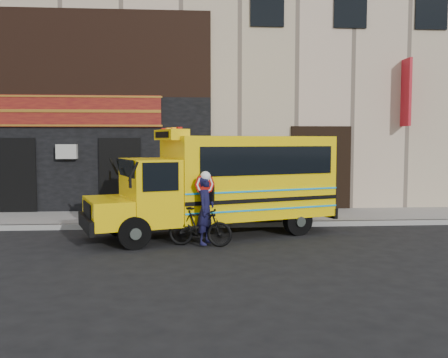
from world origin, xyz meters
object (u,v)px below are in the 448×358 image
at_px(bicycle, 200,227).
at_px(cyclist, 206,212).
at_px(school_bus, 226,181).
at_px(sign_pole, 297,176).

relative_size(bicycle, cyclist, 0.95).
xyz_separation_m(school_bus, sign_pole, (2.33, 1.36, 0.03)).
distance_m(sign_pole, cyclist, 4.22).
xyz_separation_m(school_bus, bicycle, (-0.77, -1.60, -1.02)).
bearing_deg(school_bus, bicycle, -115.87).
bearing_deg(sign_pole, school_bus, -149.69).
relative_size(school_bus, bicycle, 4.43).
bearing_deg(sign_pole, cyclist, -135.35).
height_order(school_bus, sign_pole, school_bus).
height_order(sign_pole, cyclist, sign_pole).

